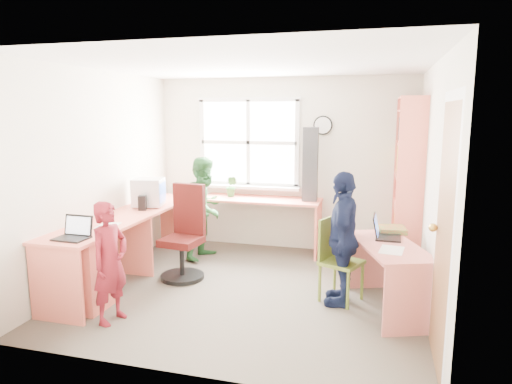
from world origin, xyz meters
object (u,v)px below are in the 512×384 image
bookshelf (407,189)px  crt_monitor (149,192)px  potted_plant (232,186)px  right_desk (388,262)px  wooden_chair (336,256)px  cd_tower (310,164)px  person_green (206,208)px  laptop_right (383,232)px  person_navy (343,238)px  l_desk (128,248)px  swivel_chair (185,238)px  laptop_left (74,233)px  person_red (110,262)px

bookshelf → crt_monitor: size_ratio=5.01×
bookshelf → potted_plant: bookshelf is taller
right_desk → bookshelf: bearing=60.5°
wooden_chair → cd_tower: 1.71m
bookshelf → person_green: bearing=-175.0°
right_desk → laptop_right: laptop_right is taller
person_navy → l_desk: bearing=-85.6°
swivel_chair → laptop_left: 1.37m
person_red → wooden_chair: bearing=-51.1°
l_desk → crt_monitor: (-0.17, 0.82, 0.47)m
swivel_chair → laptop_left: bearing=-109.7°
laptop_right → person_red: bearing=117.7°
laptop_right → person_navy: size_ratio=0.25×
swivel_chair → person_red: 1.27m
crt_monitor → person_navy: 2.56m
person_navy → swivel_chair: bearing=-99.5°
wooden_chair → crt_monitor: size_ratio=2.05×
potted_plant → bookshelf: bearing=-6.4°
right_desk → person_green: size_ratio=0.93×
laptop_left → potted_plant: 2.55m
laptop_right → person_green: (-2.26, 0.83, -0.04)m
crt_monitor → laptop_right: 2.89m
swivel_chair → cd_tower: bearing=50.9°
bookshelf → person_green: (-2.54, -0.22, -0.33)m
crt_monitor → potted_plant: bearing=36.4°
person_red → laptop_left: bearing=91.5°
crt_monitor → cd_tower: bearing=13.4°
laptop_left → person_green: size_ratio=0.23×
laptop_left → potted_plant: potted_plant is taller
l_desk → right_desk: bearing=3.6°
potted_plant → person_green: (-0.21, -0.48, -0.22)m
wooden_chair → person_green: size_ratio=0.64×
l_desk → person_green: bearing=71.3°
l_desk → person_red: bearing=-70.3°
swivel_chair → person_navy: bearing=-2.2°
person_navy → laptop_left: bearing=-70.3°
person_navy → wooden_chair: bearing=-142.0°
bookshelf → laptop_left: bookshelf is taller
cd_tower → person_green: bearing=-162.7°
wooden_chair → potted_plant: bearing=161.1°
crt_monitor → cd_tower: cd_tower is taller
right_desk → laptop_left: size_ratio=4.05×
right_desk → person_navy: person_navy is taller
laptop_left → person_navy: person_navy is taller
l_desk → swivel_chair: 0.67m
l_desk → cd_tower: 2.57m
laptop_left → bookshelf: bearing=36.7°
bookshelf → person_navy: bookshelf is taller
crt_monitor → bookshelf: bearing=-0.5°
laptop_left → person_navy: size_ratio=0.23×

